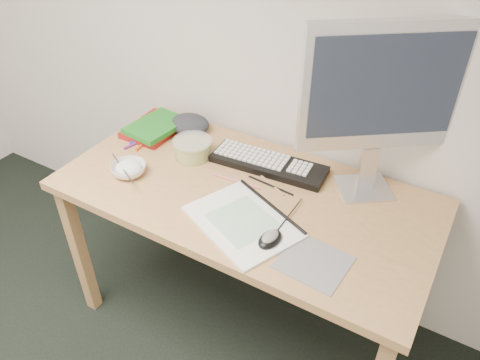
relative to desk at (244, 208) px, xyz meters
The scene contains 18 objects.
desk is the anchor object (origin of this frame).
mousepad 0.42m from the desk, 28.64° to the right, with size 0.20×0.19×0.00m, color gray.
sketchpad 0.20m from the desk, 61.78° to the right, with size 0.37×0.27×0.01m, color white.
keyboard 0.21m from the desk, 88.59° to the left, with size 0.46×0.15×0.03m, color black.
monitor 0.65m from the desk, 32.20° to the left, with size 0.46×0.35×0.63m.
mouse 0.30m from the desk, 42.95° to the right, with size 0.06×0.10×0.03m, color black.
rice_bowl 0.47m from the desk, 162.81° to the right, with size 0.13×0.13×0.04m, color white.
chopsticks 0.48m from the desk, 159.05° to the right, with size 0.02×0.02×0.23m, color silver.
fruit_tub 0.33m from the desk, 162.88° to the left, with size 0.16×0.16×0.08m, color #D7D54B.
book_red 0.59m from the desk, 163.01° to the left, with size 0.20×0.26×0.03m, color maroon.
book_green 0.57m from the desk, 163.54° to the left, with size 0.18×0.25×0.02m, color #1C701E.
cloth_lump 0.51m from the desk, 149.23° to the left, with size 0.15×0.13×0.06m, color #272B2F.
pencil_pink 0.11m from the desk, 149.56° to the left, with size 0.01×0.01×0.19m, color #D56A7C.
pencil_tan 0.14m from the desk, 58.47° to the left, with size 0.01×0.01×0.19m, color tan.
pencil_black 0.13m from the desk, 47.07° to the left, with size 0.01×0.01×0.20m, color black.
marker_blue 0.56m from the desk, behind, with size 0.01×0.01×0.14m, color #1F2AA9.
marker_orange 0.54m from the desk, behind, with size 0.01×0.01×0.13m, color #C35B16.
marker_purple 0.57m from the desk, behind, with size 0.01×0.01×0.12m, color #6E2383.
Camera 1 is at (0.97, 0.25, 1.83)m, focal length 35.00 mm.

